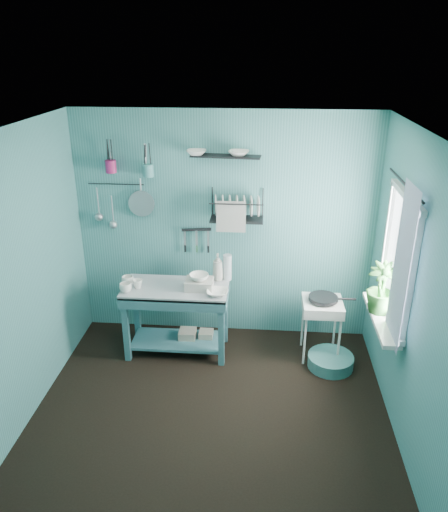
# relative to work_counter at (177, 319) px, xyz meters

# --- Properties ---
(floor) EXTENTS (3.20, 3.20, 0.00)m
(floor) POSITION_rel_work_counter_xyz_m (0.47, -1.00, -0.39)
(floor) COLOR black
(floor) RESTS_ON ground
(ceiling) EXTENTS (3.20, 3.20, 0.00)m
(ceiling) POSITION_rel_work_counter_xyz_m (0.47, -1.00, 2.11)
(ceiling) COLOR silver
(ceiling) RESTS_ON ground
(wall_back) EXTENTS (3.20, 0.00, 3.20)m
(wall_back) POSITION_rel_work_counter_xyz_m (0.47, 0.50, 0.86)
(wall_back) COLOR teal
(wall_back) RESTS_ON ground
(wall_front) EXTENTS (3.20, 0.00, 3.20)m
(wall_front) POSITION_rel_work_counter_xyz_m (0.47, -2.50, 0.86)
(wall_front) COLOR teal
(wall_front) RESTS_ON ground
(wall_left) EXTENTS (0.00, 3.00, 3.00)m
(wall_left) POSITION_rel_work_counter_xyz_m (-1.13, -1.00, 0.86)
(wall_left) COLOR teal
(wall_left) RESTS_ON ground
(wall_right) EXTENTS (0.00, 3.00, 3.00)m
(wall_right) POSITION_rel_work_counter_xyz_m (2.07, -1.00, 0.86)
(wall_right) COLOR teal
(wall_right) RESTS_ON ground
(work_counter) EXTENTS (1.14, 0.67, 0.77)m
(work_counter) POSITION_rel_work_counter_xyz_m (0.00, 0.00, 0.00)
(work_counter) COLOR #366872
(work_counter) RESTS_ON floor
(mug_left) EXTENTS (0.12, 0.12, 0.10)m
(mug_left) POSITION_rel_work_counter_xyz_m (-0.48, -0.16, 0.43)
(mug_left) COLOR white
(mug_left) RESTS_ON work_counter
(mug_mid) EXTENTS (0.14, 0.14, 0.09)m
(mug_mid) POSITION_rel_work_counter_xyz_m (-0.38, -0.06, 0.43)
(mug_mid) COLOR white
(mug_mid) RESTS_ON work_counter
(mug_right) EXTENTS (0.17, 0.17, 0.10)m
(mug_right) POSITION_rel_work_counter_xyz_m (-0.50, 0.00, 0.43)
(mug_right) COLOR white
(mug_right) RESTS_ON work_counter
(wash_tub) EXTENTS (0.28, 0.22, 0.10)m
(wash_tub) POSITION_rel_work_counter_xyz_m (0.25, -0.02, 0.44)
(wash_tub) COLOR #B8B1A8
(wash_tub) RESTS_ON work_counter
(tub_bowl) EXTENTS (0.20, 0.19, 0.06)m
(tub_bowl) POSITION_rel_work_counter_xyz_m (0.25, -0.02, 0.52)
(tub_bowl) COLOR white
(tub_bowl) RESTS_ON wash_tub
(soap_bottle) EXTENTS (0.12, 0.12, 0.30)m
(soap_bottle) POSITION_rel_work_counter_xyz_m (0.42, 0.20, 0.53)
(soap_bottle) COLOR #B8B1A8
(soap_bottle) RESTS_ON work_counter
(water_bottle) EXTENTS (0.09, 0.09, 0.28)m
(water_bottle) POSITION_rel_work_counter_xyz_m (0.52, 0.22, 0.53)
(water_bottle) COLOR silver
(water_bottle) RESTS_ON work_counter
(counter_bowl) EXTENTS (0.22, 0.22, 0.05)m
(counter_bowl) POSITION_rel_work_counter_xyz_m (0.45, -0.15, 0.41)
(counter_bowl) COLOR white
(counter_bowl) RESTS_ON work_counter
(hotplate_stand) EXTENTS (0.47, 0.47, 0.65)m
(hotplate_stand) POSITION_rel_work_counter_xyz_m (1.52, 0.03, -0.06)
(hotplate_stand) COLOR white
(hotplate_stand) RESTS_ON floor
(frying_pan) EXTENTS (0.30, 0.30, 0.03)m
(frying_pan) POSITION_rel_work_counter_xyz_m (1.52, 0.03, 0.30)
(frying_pan) COLOR black
(frying_pan) RESTS_ON hotplate_stand
(knife_strip) EXTENTS (0.32, 0.07, 0.03)m
(knife_strip) POSITION_rel_work_counter_xyz_m (0.16, 0.47, 0.85)
(knife_strip) COLOR black
(knife_strip) RESTS_ON wall_back
(dish_rack) EXTENTS (0.57, 0.29, 0.32)m
(dish_rack) POSITION_rel_work_counter_xyz_m (0.60, 0.37, 1.16)
(dish_rack) COLOR black
(dish_rack) RESTS_ON wall_back
(upper_shelf) EXTENTS (0.71, 0.24, 0.01)m
(upper_shelf) POSITION_rel_work_counter_xyz_m (0.49, 0.40, 1.66)
(upper_shelf) COLOR black
(upper_shelf) RESTS_ON wall_back
(shelf_bowl_left) EXTENTS (0.21, 0.21, 0.05)m
(shelf_bowl_left) POSITION_rel_work_counter_xyz_m (0.19, 0.40, 1.62)
(shelf_bowl_left) COLOR white
(shelf_bowl_left) RESTS_ON upper_shelf
(shelf_bowl_right) EXTENTS (0.22, 0.22, 0.05)m
(shelf_bowl_right) POSITION_rel_work_counter_xyz_m (0.62, 0.40, 1.66)
(shelf_bowl_right) COLOR white
(shelf_bowl_right) RESTS_ON upper_shelf
(utensil_cup_magenta) EXTENTS (0.11, 0.11, 0.13)m
(utensil_cup_magenta) POSITION_rel_work_counter_xyz_m (-0.70, 0.42, 1.53)
(utensil_cup_magenta) COLOR #B12061
(utensil_cup_magenta) RESTS_ON wall_back
(utensil_cup_teal) EXTENTS (0.11, 0.11, 0.13)m
(utensil_cup_teal) POSITION_rel_work_counter_xyz_m (-0.31, 0.42, 1.50)
(utensil_cup_teal) COLOR teal
(utensil_cup_teal) RESTS_ON wall_back
(colander) EXTENTS (0.28, 0.03, 0.28)m
(colander) POSITION_rel_work_counter_xyz_m (-0.42, 0.45, 1.13)
(colander) COLOR #ADAEB5
(colander) RESTS_ON wall_back
(ladle_outer) EXTENTS (0.01, 0.01, 0.30)m
(ladle_outer) POSITION_rel_work_counter_xyz_m (-0.89, 0.46, 1.14)
(ladle_outer) COLOR #ADAEB5
(ladle_outer) RESTS_ON wall_back
(ladle_inner) EXTENTS (0.01, 0.01, 0.30)m
(ladle_inner) POSITION_rel_work_counter_xyz_m (-0.74, 0.46, 1.06)
(ladle_inner) COLOR #ADAEB5
(ladle_inner) RESTS_ON wall_back
(hook_rail) EXTENTS (0.60, 0.01, 0.01)m
(hook_rail) POSITION_rel_work_counter_xyz_m (-0.68, 0.47, 1.33)
(hook_rail) COLOR black
(hook_rail) RESTS_ON wall_back
(window_glass) EXTENTS (0.00, 1.10, 1.10)m
(window_glass) POSITION_rel_work_counter_xyz_m (2.05, -0.55, 1.01)
(window_glass) COLOR white
(window_glass) RESTS_ON wall_right
(windowsill) EXTENTS (0.16, 0.95, 0.04)m
(windowsill) POSITION_rel_work_counter_xyz_m (1.97, -0.55, 0.42)
(windowsill) COLOR white
(windowsill) RESTS_ON wall_right
(curtain) EXTENTS (0.00, 1.35, 1.35)m
(curtain) POSITION_rel_work_counter_xyz_m (1.99, -0.85, 1.06)
(curtain) COLOR silver
(curtain) RESTS_ON wall_right
(curtain_rod) EXTENTS (0.02, 1.05, 0.02)m
(curtain_rod) POSITION_rel_work_counter_xyz_m (2.01, -0.55, 1.66)
(curtain_rod) COLOR black
(curtain_rod) RESTS_ON wall_right
(potted_plant) EXTENTS (0.34, 0.34, 0.48)m
(potted_plant) POSITION_rel_work_counter_xyz_m (1.96, -0.46, 0.68)
(potted_plant) COLOR #2B6829
(potted_plant) RESTS_ON windowsill
(storage_tin_large) EXTENTS (0.18, 0.18, 0.22)m
(storage_tin_large) POSITION_rel_work_counter_xyz_m (0.10, 0.05, -0.28)
(storage_tin_large) COLOR gray
(storage_tin_large) RESTS_ON floor
(storage_tin_small) EXTENTS (0.15, 0.15, 0.20)m
(storage_tin_small) POSITION_rel_work_counter_xyz_m (0.30, 0.08, -0.29)
(storage_tin_small) COLOR gray
(storage_tin_small) RESTS_ON floor
(floor_basin) EXTENTS (0.47, 0.47, 0.13)m
(floor_basin) POSITION_rel_work_counter_xyz_m (1.62, -0.17, -0.32)
(floor_basin) COLOR teal
(floor_basin) RESTS_ON floor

